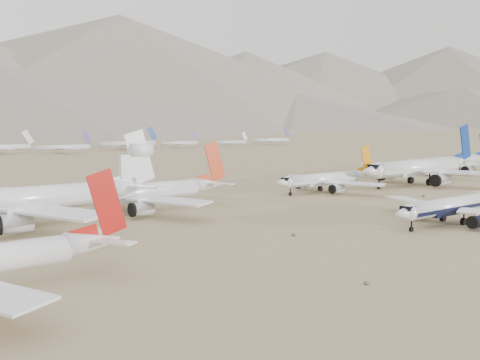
{
  "coord_description": "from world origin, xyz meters",
  "views": [
    {
      "loc": [
        -101.92,
        -61.58,
        22.68
      ],
      "look_at": [
        -16.26,
        50.47,
        7.0
      ],
      "focal_mm": 40.0,
      "sensor_mm": 36.0,
      "label": 1
    }
  ],
  "objects": [
    {
      "name": "ground",
      "position": [
        0.0,
        0.0,
        0.0
      ],
      "size": [
        7000.0,
        7000.0,
        0.0
      ],
      "primitive_type": "plane",
      "color": "olive",
      "rests_on": "ground"
    },
    {
      "name": "main_airliner",
      "position": [
        7.55,
        2.67,
        3.93
      ],
      "size": [
        40.55,
        39.6,
        14.31
      ],
      "color": "white",
      "rests_on": "ground"
    },
    {
      "name": "row2_navy_widebody",
      "position": [
        65.58,
        50.27,
        6.01
      ],
      "size": [
        60.51,
        59.17,
        21.53
      ],
      "color": "white",
      "rests_on": "ground"
    },
    {
      "name": "row2_gold_tail",
      "position": [
        23.83,
        56.7,
        4.08
      ],
      "size": [
        40.96,
        40.05,
        14.58
      ],
      "color": "white",
      "rests_on": "ground"
    },
    {
      "name": "row2_orange_tail",
      "position": [
        -41.29,
        58.53,
        4.81
      ],
      "size": [
        48.06,
        47.02,
        17.15
      ],
      "color": "white",
      "rests_on": "ground"
    },
    {
      "name": "row2_white_trijet",
      "position": [
        -68.64,
        57.26,
        5.97
      ],
      "size": [
        58.22,
        56.89,
        20.63
      ],
      "color": "white",
      "rests_on": "ground"
    },
    {
      "name": "row2_blue_far",
      "position": [
        111.53,
        65.14,
        5.0
      ],
      "size": [
        50.53,
        49.41,
        17.96
      ],
      "color": "white",
      "rests_on": "ground"
    },
    {
      "name": "foothills",
      "position": [
        526.68,
        1100.0,
        67.15
      ],
      "size": [
        4637.5,
        1395.0,
        155.0
      ],
      "color": "slate",
      "rests_on": "ground"
    }
  ]
}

